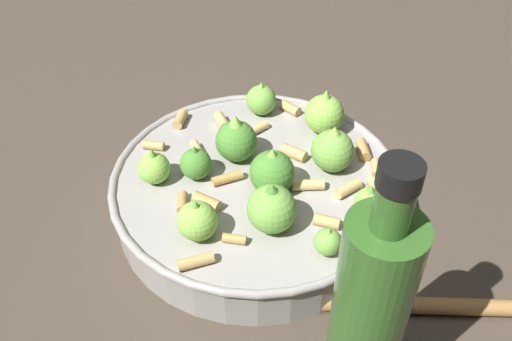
# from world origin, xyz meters

# --- Properties ---
(ground_plane) EXTENTS (2.40, 2.40, 0.00)m
(ground_plane) POSITION_xyz_m (0.00, 0.00, 0.00)
(ground_plane) COLOR #42382D
(cooking_pan) EXTENTS (0.31, 0.31, 0.11)m
(cooking_pan) POSITION_xyz_m (0.00, -0.00, 0.03)
(cooking_pan) COLOR #9E9993
(cooking_pan) RESTS_ON ground
(olive_oil_bottle) EXTENTS (0.06, 0.06, 0.25)m
(olive_oil_bottle) POSITION_xyz_m (0.04, -0.22, 0.10)
(olive_oil_bottle) COLOR #336023
(olive_oil_bottle) RESTS_ON ground
(wooden_spoon) EXTENTS (0.26, 0.09, 0.02)m
(wooden_spoon) POSITION_xyz_m (0.15, -0.17, 0.01)
(wooden_spoon) COLOR #9E703D
(wooden_spoon) RESTS_ON ground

